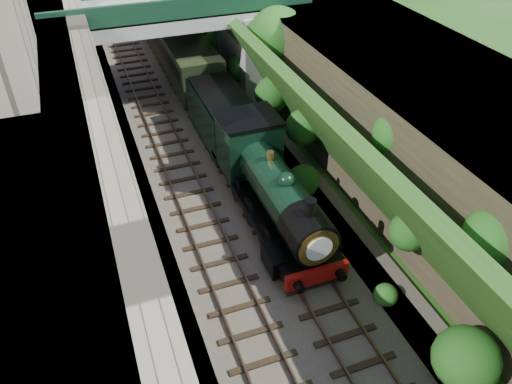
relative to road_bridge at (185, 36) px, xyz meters
name	(u,v)px	position (x,y,z in m)	size (l,w,h in m)	color
trackbed	(191,121)	(-0.94, -4.00, -3.98)	(10.00, 90.00, 0.20)	#473F38
retaining_wall	(90,84)	(-6.44, -4.00, -0.58)	(1.00, 90.00, 7.00)	#756B56
street_plateau_left	(23,93)	(-9.94, -4.00, -0.58)	(6.00, 90.00, 7.00)	#262628
street_plateau_right	(330,55)	(8.56, -4.00, -0.95)	(8.00, 90.00, 6.25)	#262628
embankment_slope	(272,82)	(3.97, -5.45, -1.46)	(4.41, 90.00, 6.36)	#1E4714
track_left	(159,124)	(-2.94, -4.00, -3.83)	(2.50, 90.00, 0.20)	black
track_right	(209,116)	(0.26, -4.00, -3.83)	(2.50, 90.00, 0.20)	black
road_bridge	(185,36)	(0.00, 0.00, 0.00)	(16.00, 6.40, 7.25)	gray
tree	(278,38)	(4.97, -3.86, 0.57)	(3.60, 3.80, 6.60)	black
locomotive	(271,187)	(0.26, -14.59, -2.18)	(3.10, 10.22, 3.83)	black
tender	(223,120)	(0.26, -7.22, -2.46)	(2.70, 6.00, 3.05)	black
coach_front	(173,39)	(0.26, 5.38, -2.03)	(2.90, 18.00, 3.70)	black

